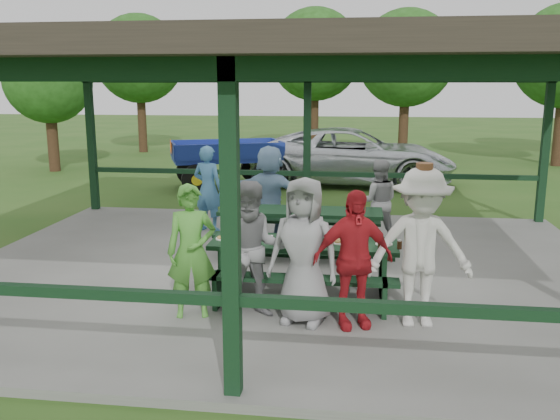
# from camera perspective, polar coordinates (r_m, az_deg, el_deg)

# --- Properties ---
(ground) EXTENTS (90.00, 90.00, 0.00)m
(ground) POSITION_cam_1_polar(r_m,az_deg,el_deg) (9.21, 0.46, -6.16)
(ground) COLOR #2A541A
(ground) RESTS_ON ground
(concrete_slab) EXTENTS (10.00, 8.00, 0.10)m
(concrete_slab) POSITION_cam_1_polar(r_m,az_deg,el_deg) (9.20, 0.46, -5.86)
(concrete_slab) COLOR slate
(concrete_slab) RESTS_ON ground
(pavilion_structure) EXTENTS (10.60, 8.60, 3.24)m
(pavilion_structure) POSITION_cam_1_polar(r_m,az_deg,el_deg) (8.75, 0.49, 13.94)
(pavilion_structure) COLOR black
(pavilion_structure) RESTS_ON concrete_slab
(picnic_table_near) EXTENTS (2.45, 1.39, 0.75)m
(picnic_table_near) POSITION_cam_1_polar(r_m,az_deg,el_deg) (7.86, 2.27, -5.04)
(picnic_table_near) COLOR black
(picnic_table_near) RESTS_ON concrete_slab
(picnic_table_far) EXTENTS (2.67, 1.39, 0.75)m
(picnic_table_far) POSITION_cam_1_polar(r_m,az_deg,el_deg) (9.80, 1.98, -1.54)
(picnic_table_far) COLOR black
(picnic_table_far) RESTS_ON concrete_slab
(table_setting) EXTENTS (2.43, 0.45, 0.10)m
(table_setting) POSITION_cam_1_polar(r_m,az_deg,el_deg) (7.80, 3.07, -2.78)
(table_setting) COLOR white
(table_setting) RESTS_ON picnic_table_near
(contestant_green) EXTENTS (0.67, 0.53, 1.63)m
(contestant_green) POSITION_cam_1_polar(r_m,az_deg,el_deg) (7.20, -8.50, -3.95)
(contestant_green) COLOR #4D9E34
(contestant_green) RESTS_ON concrete_slab
(contestant_grey_left) EXTENTS (0.94, 0.81, 1.67)m
(contestant_grey_left) POSITION_cam_1_polar(r_m,az_deg,el_deg) (7.09, -2.57, -3.88)
(contestant_grey_left) COLOR gray
(contestant_grey_left) RESTS_ON concrete_slab
(contestant_grey_mid) EXTENTS (0.96, 0.74, 1.74)m
(contestant_grey_mid) POSITION_cam_1_polar(r_m,az_deg,el_deg) (6.92, 2.30, -3.98)
(contestant_grey_mid) COLOR gray
(contestant_grey_mid) RESTS_ON concrete_slab
(contestant_red) EXTENTS (1.03, 0.68, 1.62)m
(contestant_red) POSITION_cam_1_polar(r_m,az_deg,el_deg) (6.87, 7.04, -4.71)
(contestant_red) COLOR red
(contestant_red) RESTS_ON concrete_slab
(contestant_white_fedora) EXTENTS (1.25, 0.78, 1.92)m
(contestant_white_fedora) POSITION_cam_1_polar(r_m,az_deg,el_deg) (7.01, 13.37, -3.56)
(contestant_white_fedora) COLOR silver
(contestant_white_fedora) RESTS_ON concrete_slab
(spectator_lblue) EXTENTS (1.67, 0.99, 1.72)m
(spectator_lblue) POSITION_cam_1_polar(r_m,az_deg,el_deg) (10.64, -0.96, 1.66)
(spectator_lblue) COLOR #7EA1C3
(spectator_lblue) RESTS_ON concrete_slab
(spectator_blue) EXTENTS (0.68, 0.54, 1.65)m
(spectator_blue) POSITION_cam_1_polar(r_m,az_deg,el_deg) (11.38, -6.94, 2.07)
(spectator_blue) COLOR teal
(spectator_blue) RESTS_ON concrete_slab
(spectator_grey) EXTENTS (0.75, 0.59, 1.50)m
(spectator_grey) POSITION_cam_1_polar(r_m,az_deg,el_deg) (10.57, 9.41, 0.82)
(spectator_grey) COLOR gray
(spectator_grey) RESTS_ON concrete_slab
(pickup_truck) EXTENTS (5.94, 2.87, 1.63)m
(pickup_truck) POSITION_cam_1_polar(r_m,az_deg,el_deg) (17.37, 6.97, 5.15)
(pickup_truck) COLOR silver
(pickup_truck) RESTS_ON ground
(farm_trailer) EXTENTS (4.02, 2.64, 1.42)m
(farm_trailer) POSITION_cam_1_polar(r_m,az_deg,el_deg) (16.67, -5.12, 4.52)
(farm_trailer) COLOR navy
(farm_trailer) RESTS_ON ground
(tree_far_left) EXTENTS (3.67, 3.67, 5.73)m
(tree_far_left) POSITION_cam_1_polar(r_m,az_deg,el_deg) (26.13, -13.41, 13.95)
(tree_far_left) COLOR black
(tree_far_left) RESTS_ON ground
(tree_left) EXTENTS (3.83, 3.83, 5.98)m
(tree_left) POSITION_cam_1_polar(r_m,az_deg,el_deg) (25.48, 3.40, 14.69)
(tree_left) COLOR black
(tree_left) RESTS_ON ground
(tree_mid) EXTENTS (3.58, 3.58, 5.59)m
(tree_mid) POSITION_cam_1_polar(r_m,az_deg,el_deg) (22.98, 12.07, 14.07)
(tree_mid) COLOR black
(tree_mid) RESTS_ON ground
(tree_edge_left) EXTENTS (2.83, 2.83, 4.42)m
(tree_edge_left) POSITION_cam_1_polar(r_m,az_deg,el_deg) (21.14, -21.43, 11.54)
(tree_edge_left) COLOR black
(tree_edge_left) RESTS_ON ground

